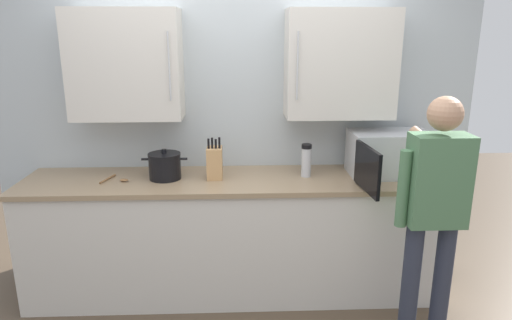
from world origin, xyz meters
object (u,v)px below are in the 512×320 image
Objects in this scene: wooden_spoon at (116,179)px; stock_pot at (165,166)px; microwave_oven at (386,154)px; thermos_flask at (306,160)px; person_figure at (434,204)px; knife_block at (215,163)px.

wooden_spoon is 0.60× the size of stock_pot.
stock_pot is at bearing -179.31° from microwave_oven.
stock_pot is at bearing -179.27° from thermos_flask.
thermos_flask is at bearing 2.09° from wooden_spoon.
thermos_flask is 1.03m from stock_pot.
person_figure is at bearing -83.74° from microwave_oven.
wooden_spoon is 0.36m from stock_pot.
microwave_oven reaches higher than stock_pot.
person_figure reaches higher than wooden_spoon.
wooden_spoon is (-1.37, -0.05, -0.11)m from thermos_flask.
microwave_oven reaches higher than thermos_flask.
knife_block is 0.36m from stock_pot.
stock_pot is (0.34, 0.04, 0.09)m from wooden_spoon.
stock_pot is at bearing 6.14° from wooden_spoon.
thermos_flask is 0.79× the size of knife_block.
thermos_flask is at bearing 133.85° from person_figure.
wooden_spoon is at bearing -173.86° from stock_pot.
microwave_oven is 0.59m from thermos_flask.
person_figure is (0.08, -0.70, -0.12)m from microwave_oven.
person_figure reaches higher than stock_pot.
microwave_oven is 1.97m from wooden_spoon.
thermos_flask is at bearing -179.38° from microwave_oven.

